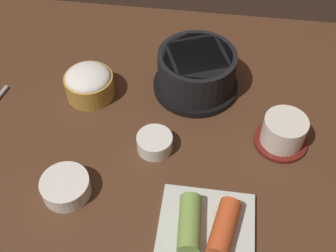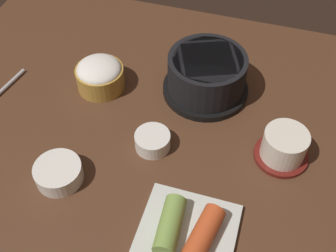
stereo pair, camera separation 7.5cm
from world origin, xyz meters
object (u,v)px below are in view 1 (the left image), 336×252
object	(u,v)px
rice_bowl	(89,83)
banchan_cup_center	(153,142)
kimchi_plate	(206,229)
side_bowl_near	(66,186)
tea_cup_with_saucer	(283,132)
stone_pot	(196,71)

from	to	relation	value
rice_bowl	banchan_cup_center	world-z (taller)	rice_bowl
banchan_cup_center	kimchi_plate	world-z (taller)	kimchi_plate
kimchi_plate	side_bowl_near	world-z (taller)	kimchi_plate
tea_cup_with_saucer	banchan_cup_center	xyz separation A→B (cm)	(-22.82, -4.36, -1.33)
stone_pot	banchan_cup_center	bearing A→B (deg)	-110.06
rice_bowl	tea_cup_with_saucer	distance (cm)	38.21
tea_cup_with_saucer	kimchi_plate	bearing A→B (deg)	-121.40
rice_bowl	banchan_cup_center	xyz separation A→B (cm)	(14.67, -11.74, -1.56)
stone_pot	tea_cup_with_saucer	size ratio (longest dim) A/B	1.78
stone_pot	tea_cup_with_saucer	distance (cm)	20.79
tea_cup_with_saucer	side_bowl_near	distance (cm)	38.85
stone_pot	kimchi_plate	world-z (taller)	stone_pot
stone_pot	kimchi_plate	size ratio (longest dim) A/B	1.15
rice_bowl	kimchi_plate	distance (cm)	37.23
rice_bowl	tea_cup_with_saucer	world-z (taller)	rice_bowl
kimchi_plate	banchan_cup_center	bearing A→B (deg)	124.85
rice_bowl	kimchi_plate	size ratio (longest dim) A/B	0.65
stone_pot	rice_bowl	xyz separation A→B (cm)	(-20.71, -4.82, -1.18)
stone_pot	side_bowl_near	bearing A→B (deg)	-124.15
tea_cup_with_saucer	kimchi_plate	distance (cm)	23.22
stone_pot	rice_bowl	distance (cm)	21.30
stone_pot	kimchi_plate	xyz separation A→B (cm)	(4.70, -31.99, -2.81)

